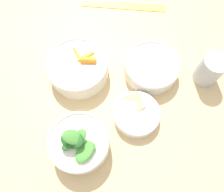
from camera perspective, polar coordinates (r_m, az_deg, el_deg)
ground_plane at (r=1.36m, az=-3.72°, el=-11.50°), size 10.00×10.00×0.00m
dining_table at (r=0.75m, az=-6.66°, el=-3.01°), size 1.28×0.83×0.74m
bowl_carrots at (r=0.65m, az=-8.84°, el=7.34°), size 0.18×0.18×0.07m
bowl_greens at (r=0.57m, az=-8.72°, el=-12.01°), size 0.15×0.15×0.12m
bowl_beans_hotdog at (r=0.66m, az=10.22°, el=7.32°), size 0.16×0.16×0.05m
bowl_cookies at (r=0.60m, az=6.34°, el=-4.65°), size 0.13×0.13×0.04m
ruler at (r=0.82m, az=2.95°, el=22.46°), size 0.29×0.06×0.00m
cup at (r=0.68m, az=24.22°, el=6.30°), size 0.07×0.07×0.09m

